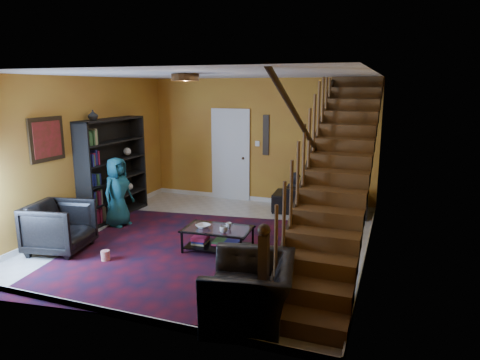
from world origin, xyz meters
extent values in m
plane|color=beige|center=(0.00, 0.00, 0.00)|extent=(5.50, 5.50, 0.00)
plane|color=gold|center=(0.00, 2.75, 1.40)|extent=(5.20, 0.00, 5.20)
plane|color=gold|center=(0.00, -2.75, 1.40)|extent=(5.20, 0.00, 5.20)
plane|color=gold|center=(-2.60, 0.00, 1.40)|extent=(0.00, 5.50, 5.50)
plane|color=gold|center=(2.60, 0.00, 1.40)|extent=(0.00, 5.50, 5.50)
plane|color=white|center=(0.00, 0.00, 2.80)|extent=(5.50, 5.50, 0.00)
cube|color=silver|center=(0.00, 2.74, 0.05)|extent=(5.20, 0.02, 0.10)
cube|color=silver|center=(-2.59, 0.00, 0.05)|extent=(0.02, 5.50, 0.10)
cube|color=gold|center=(2.12, 0.00, 1.32)|extent=(0.95, 4.92, 2.83)
cube|color=black|center=(1.67, 0.00, 1.40)|extent=(0.04, 5.02, 3.02)
cylinder|color=black|center=(1.70, 0.00, 1.85)|extent=(0.07, 4.20, 2.44)
cube|color=black|center=(1.70, -2.40, 0.55)|extent=(0.10, 0.10, 1.10)
cube|color=black|center=(-2.41, 0.60, 1.00)|extent=(0.35, 1.80, 2.00)
cube|color=black|center=(-2.41, 0.60, 0.40)|extent=(0.35, 1.72, 0.03)
cube|color=black|center=(-2.41, 0.60, 1.16)|extent=(0.35, 1.72, 0.03)
cube|color=silver|center=(-0.70, 2.73, 1.02)|extent=(0.82, 0.05, 2.05)
cube|color=maroon|center=(-2.57, -0.90, 1.75)|extent=(0.04, 0.74, 0.74)
cube|color=black|center=(0.15, 2.73, 1.55)|extent=(0.14, 0.03, 0.90)
cylinder|color=#3F2814|center=(0.00, -0.80, 2.74)|extent=(0.40, 0.40, 0.10)
cube|color=#4B0D1A|center=(-0.24, -0.72, 0.01)|extent=(4.04, 4.47, 0.02)
imported|color=black|center=(1.49, 2.30, 0.28)|extent=(1.99, 0.90, 0.57)
imported|color=black|center=(-2.05, -1.33, 0.41)|extent=(1.04, 1.02, 0.81)
imported|color=black|center=(1.50, -2.25, 0.36)|extent=(1.16, 1.27, 0.72)
imported|color=black|center=(0.93, 2.35, 0.19)|extent=(0.50, 0.36, 1.28)
imported|color=black|center=(1.50, 2.35, 0.24)|extent=(0.72, 0.58, 1.38)
imported|color=#195061|center=(-1.95, 0.09, 0.66)|extent=(0.53, 0.71, 1.33)
cube|color=black|center=(-0.16, -0.76, 0.20)|extent=(0.03, 0.03, 0.40)
cube|color=black|center=(0.84, -0.76, 0.20)|extent=(0.03, 0.03, 0.40)
cube|color=black|center=(-0.16, -0.20, 0.20)|extent=(0.03, 0.03, 0.40)
cube|color=black|center=(0.84, -0.20, 0.20)|extent=(0.03, 0.03, 0.40)
cube|color=black|center=(0.34, -0.48, 0.11)|extent=(1.04, 0.63, 0.02)
cube|color=silver|center=(0.34, -0.48, 0.40)|extent=(1.10, 0.69, 0.02)
imported|color=#999999|center=(0.52, -0.65, 0.45)|extent=(0.15, 0.15, 0.10)
imported|color=#999999|center=(0.51, -0.42, 0.45)|extent=(0.11, 0.11, 0.09)
imported|color=#999999|center=(0.12, -0.55, 0.43)|extent=(0.29, 0.29, 0.05)
imported|color=#999999|center=(-2.41, 0.10, 2.10)|extent=(0.18, 0.18, 0.19)
cylinder|color=red|center=(-1.12, -1.43, 0.10)|extent=(0.13, 0.13, 0.15)
camera|label=1|loc=(2.93, -6.44, 2.60)|focal=32.00mm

